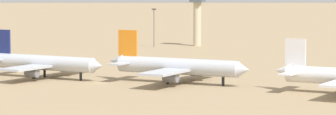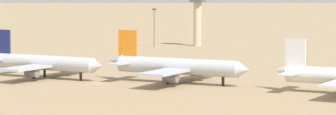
# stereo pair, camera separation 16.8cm
# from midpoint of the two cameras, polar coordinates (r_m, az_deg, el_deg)

# --- Properties ---
(ground) EXTENTS (4000.00, 4000.00, 0.00)m
(ground) POSITION_cam_midpoint_polar(r_m,az_deg,el_deg) (239.10, -4.19, -1.61)
(ground) COLOR #9E8460
(parked_jet_navy_3) EXTENTS (39.74, 33.69, 13.13)m
(parked_jet_navy_3) POSITION_cam_midpoint_polar(r_m,az_deg,el_deg) (251.26, -7.97, -0.33)
(parked_jet_navy_3) COLOR silver
(parked_jet_navy_3) RESTS_ON ground
(parked_jet_orange_4) EXTENTS (41.58, 35.11, 13.73)m
(parked_jet_orange_4) POSITION_cam_midpoint_polar(r_m,az_deg,el_deg) (236.58, 0.54, -0.57)
(parked_jet_orange_4) COLOR silver
(parked_jet_orange_4) RESTS_ON ground
(control_tower) EXTENTS (5.20, 5.20, 22.99)m
(control_tower) POSITION_cam_midpoint_polar(r_m,az_deg,el_deg) (366.26, 1.91, 2.90)
(control_tower) COLOR #C6B793
(control_tower) RESTS_ON ground
(light_pole_west) EXTENTS (1.80, 0.50, 15.49)m
(light_pole_west) POSITION_cam_midpoint_polar(r_m,az_deg,el_deg) (361.32, -0.87, 2.09)
(light_pole_west) COLOR #59595E
(light_pole_west) RESTS_ON ground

